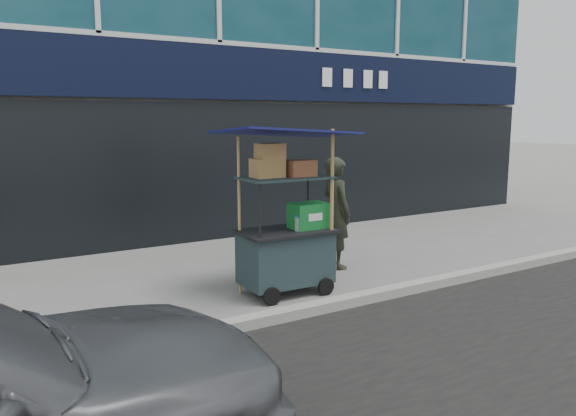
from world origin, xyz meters
TOP-DOWN VIEW (x-y plane):
  - ground at (0.00, 0.00)m, footprint 80.00×80.00m
  - curb at (0.00, -0.20)m, footprint 80.00×0.18m
  - vendor_cart at (-0.67, 0.60)m, footprint 1.54×1.10m
  - vendor_man at (0.56, 1.26)m, footprint 0.42×0.61m

SIDE VIEW (x-z plane):
  - ground at x=0.00m, z-range 0.00..0.00m
  - curb at x=0.00m, z-range 0.00..0.12m
  - vendor_cart at x=-0.67m, z-range -0.31..1.75m
  - vendor_man at x=0.56m, z-range 0.00..1.60m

